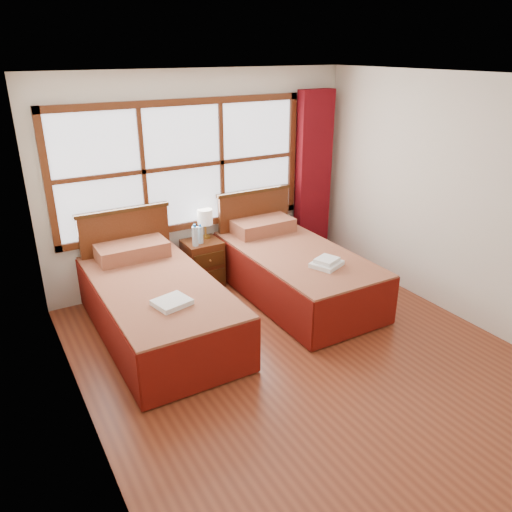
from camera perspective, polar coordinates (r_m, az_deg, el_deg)
floor at (r=5.01m, az=5.41°, el=-11.58°), size 4.50×4.50×0.00m
ceiling at (r=4.14m, az=6.80°, el=19.63°), size 4.50×4.50×0.00m
wall_back at (r=6.28m, az=-6.18°, el=8.67°), size 4.00×0.00×4.00m
wall_left at (r=3.68m, az=-20.15°, el=-3.04°), size 0.00×4.50×4.50m
wall_right at (r=5.77m, az=22.44°, el=5.79°), size 0.00×4.50×4.50m
window at (r=6.11m, az=-8.27°, el=10.09°), size 3.16×0.06×1.56m
curtain at (r=6.98m, az=6.54°, el=8.99°), size 0.50×0.16×2.30m
bed_left at (r=5.34m, az=-11.34°, el=-5.31°), size 1.15×2.23×1.12m
bed_right at (r=6.04m, az=4.28°, el=-1.53°), size 1.14×2.20×1.11m
nightstand at (r=6.32m, az=-6.08°, el=-0.84°), size 0.45×0.44×0.60m
towels_left at (r=4.72m, az=-9.59°, el=-5.23°), size 0.37×0.34×0.05m
towels_right at (r=5.52m, az=8.08°, el=-0.77°), size 0.39×0.37×0.09m
lamp at (r=6.25m, az=-5.85°, el=4.37°), size 0.19×0.19×0.37m
bottle_near at (r=6.04m, az=-6.98°, el=2.28°), size 0.07×0.07×0.27m
bottle_far at (r=6.12m, az=-6.36°, el=2.45°), size 0.06×0.06×0.24m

